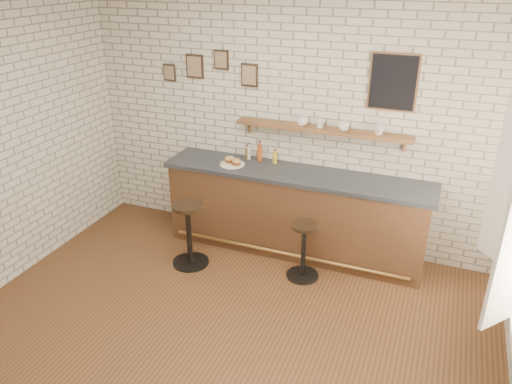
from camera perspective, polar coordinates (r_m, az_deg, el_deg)
ground at (r=4.89m, az=-4.11°, el=-15.84°), size 5.00×5.00×0.00m
bar_counter at (r=5.87m, az=4.45°, el=-2.29°), size 3.10×0.65×1.01m
sandwich_plate at (r=5.86m, az=-2.72°, el=3.18°), size 0.28×0.28×0.01m
ciabatta_sandwich at (r=5.84m, az=-2.63°, el=3.57°), size 0.26×0.19×0.08m
potato_chips at (r=5.86m, az=-2.95°, el=3.26°), size 0.25×0.19×0.00m
bitters_bottle_brown at (r=6.01m, az=-0.98°, el=4.46°), size 0.06×0.06×0.18m
bitters_bottle_white at (r=6.00m, az=-0.83°, el=4.52°), size 0.05×0.05×0.21m
bitters_bottle_amber at (r=5.94m, az=0.42°, el=4.51°), size 0.06×0.06×0.25m
condiment_bottle_yellow at (r=5.89m, az=2.17°, el=3.99°), size 0.05×0.05×0.17m
bar_stool_left at (r=5.69m, az=-7.68°, el=-4.60°), size 0.42×0.42×0.76m
bar_stool_right at (r=5.46m, az=5.46°, el=-6.48°), size 0.38×0.38×0.66m
wall_shelf at (r=5.63m, az=7.55°, el=7.05°), size 2.00×0.18×0.18m
shelf_cup_a at (r=5.66m, az=5.29°, el=8.06°), size 0.16×0.16×0.10m
shelf_cup_b at (r=5.61m, az=7.34°, el=7.74°), size 0.14×0.14×0.09m
shelf_cup_c at (r=5.56m, az=10.01°, el=7.41°), size 0.17×0.17×0.10m
shelf_cup_d at (r=5.50m, az=13.88°, el=6.89°), size 0.11×0.11×0.10m
back_wall_decor at (r=5.60m, az=6.32°, el=13.04°), size 2.96×0.02×0.56m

